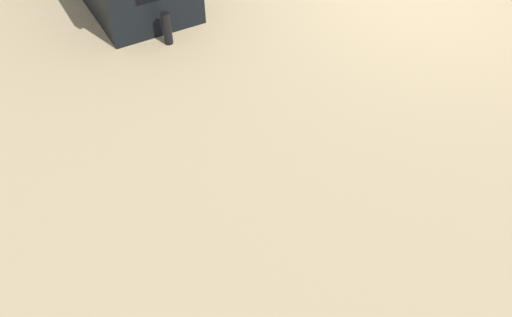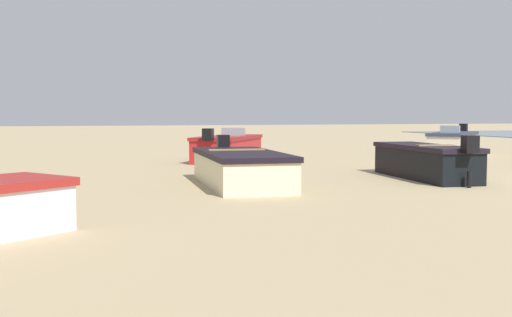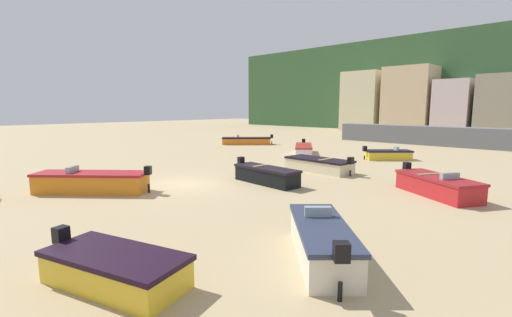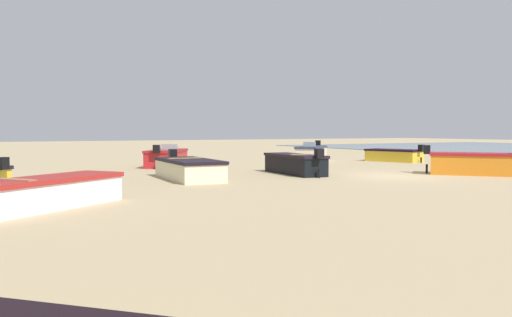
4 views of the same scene
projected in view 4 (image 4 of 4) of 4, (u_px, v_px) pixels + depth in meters
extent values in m
plane|color=tan|center=(394.00, 176.00, 21.87)|extent=(160.00, 160.00, 0.00)
cube|color=gold|center=(394.00, 156.00, 32.12)|extent=(3.56, 2.33, 0.65)
cube|color=black|center=(394.00, 150.00, 32.10)|extent=(3.68, 2.43, 0.12)
cube|color=black|center=(421.00, 148.00, 30.82)|extent=(0.36, 0.39, 0.40)
cylinder|color=black|center=(421.00, 160.00, 30.86)|extent=(0.12, 0.12, 0.32)
cube|color=black|center=(3.00, 163.00, 17.08)|extent=(0.42, 0.42, 0.40)
cylinder|color=black|center=(3.00, 184.00, 17.12)|extent=(0.14, 0.14, 0.31)
cube|color=#B21F23|center=(167.00, 159.00, 27.79)|extent=(4.10, 3.33, 0.78)
cube|color=maroon|center=(167.00, 151.00, 27.77)|extent=(4.23, 3.45, 0.12)
cube|color=black|center=(157.00, 149.00, 25.62)|extent=(0.41, 0.42, 0.40)
cylinder|color=black|center=(157.00, 165.00, 25.66)|extent=(0.14, 0.14, 0.39)
cube|color=#8C9EA8|center=(170.00, 147.00, 28.44)|extent=(0.64, 0.85, 0.28)
cube|color=olive|center=(165.00, 150.00, 27.27)|extent=(0.86, 1.18, 0.08)
cube|color=orange|center=(493.00, 166.00, 22.27)|extent=(4.74, 4.40, 0.84)
cube|color=maroon|center=(494.00, 155.00, 22.25)|extent=(4.87, 4.52, 0.12)
cube|color=black|center=(427.00, 150.00, 23.18)|extent=(0.42, 0.43, 0.40)
cylinder|color=black|center=(427.00, 169.00, 23.23)|extent=(0.14, 0.14, 0.42)
cube|color=beige|center=(189.00, 171.00, 20.47)|extent=(4.34, 1.90, 0.68)
cube|color=black|center=(189.00, 161.00, 20.45)|extent=(4.44, 1.99, 0.12)
cube|color=black|center=(173.00, 154.00, 22.53)|extent=(0.30, 0.34, 0.40)
cylinder|color=black|center=(173.00, 171.00, 22.57)|extent=(0.11, 0.11, 0.34)
cube|color=olive|center=(185.00, 159.00, 20.93)|extent=(0.33, 1.40, 0.08)
cube|color=black|center=(295.00, 165.00, 22.95)|extent=(3.95, 1.45, 0.76)
cube|color=black|center=(295.00, 156.00, 22.93)|extent=(4.05, 1.54, 0.12)
cube|color=black|center=(319.00, 153.00, 20.99)|extent=(0.31, 0.34, 0.40)
cylinder|color=black|center=(319.00, 173.00, 21.03)|extent=(0.11, 0.11, 0.38)
cube|color=#987949|center=(300.00, 155.00, 22.48)|extent=(0.32, 0.98, 0.08)
cube|color=beige|center=(312.00, 155.00, 32.28)|extent=(3.53, 3.61, 0.83)
cube|color=#2C344B|center=(312.00, 147.00, 32.25)|extent=(3.66, 3.74, 0.12)
cube|color=black|center=(318.00, 143.00, 34.22)|extent=(0.42, 0.42, 0.40)
cylinder|color=black|center=(318.00, 156.00, 34.27)|extent=(0.14, 0.14, 0.42)
cube|color=#8C9EA8|center=(309.00, 144.00, 31.61)|extent=(0.68, 0.66, 0.28)
cube|color=white|center=(37.00, 196.00, 12.63)|extent=(3.85, 4.58, 0.66)
cube|color=#A22521|center=(37.00, 181.00, 12.61)|extent=(3.97, 4.71, 0.12)
cube|color=#9B6D4E|center=(16.00, 181.00, 12.07)|extent=(1.03, 0.84, 0.08)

